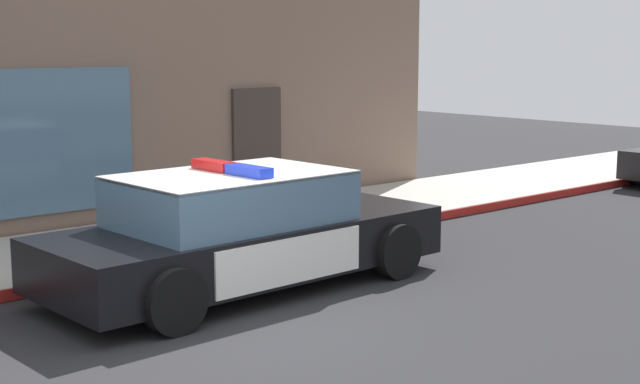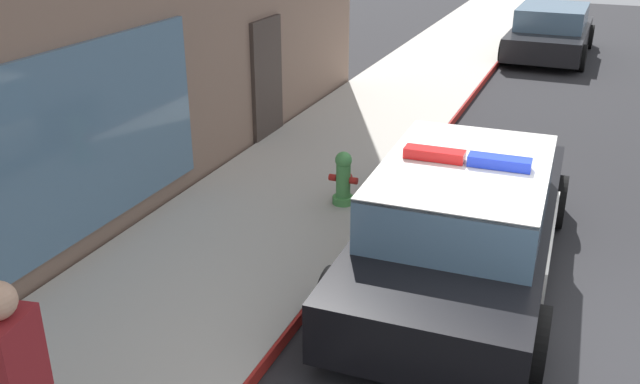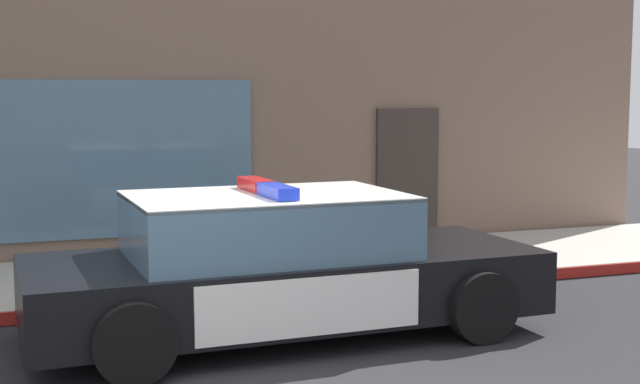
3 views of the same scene
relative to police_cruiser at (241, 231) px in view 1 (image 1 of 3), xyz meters
The scene contains 5 objects.
ground 1.94m from the police_cruiser, 138.49° to the right, with size 48.00×48.00×0.00m, color #262628.
sidewalk 3.00m from the police_cruiser, 117.67° to the left, with size 48.00×2.70×0.15m, color #B2ADA3.
curb_red_paint 1.94m from the police_cruiser, 137.79° to the left, with size 28.80×0.04×0.14m, color maroon.
police_cruiser is the anchor object (origin of this frame).
fire_hydrant 2.04m from the police_cruiser, 60.39° to the left, with size 0.34×0.39×0.73m.
Camera 1 is at (-4.73, -7.23, 2.84)m, focal length 50.98 mm.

